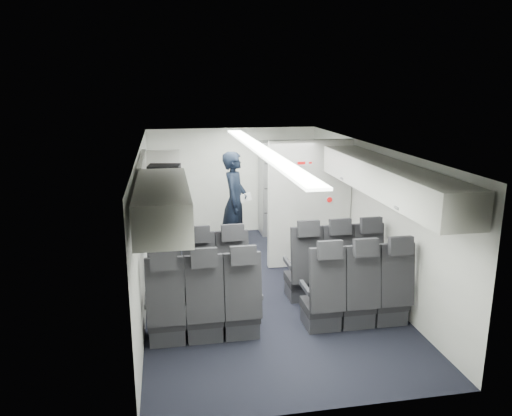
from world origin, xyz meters
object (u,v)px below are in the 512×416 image
object	(u,v)px
flight_attendant	(235,202)
carry_on_bag	(164,174)
seat_row_front	(268,275)
seat_row_mid	(283,302)
boarding_door	(150,207)
galley_unit	(281,188)

from	to	relation	value
flight_attendant	carry_on_bag	distance (m)	2.46
seat_row_front	seat_row_mid	xyz separation A→B (m)	(0.00, -0.90, 0.00)
flight_attendant	boarding_door	bearing A→B (deg)	119.29
carry_on_bag	galley_unit	bearing A→B (deg)	59.32
seat_row_mid	galley_unit	distance (m)	4.30
seat_row_mid	galley_unit	size ratio (longest dim) A/B	1.75
seat_row_front	boarding_door	xyz separation A→B (m)	(-1.64, 2.09, 0.55)
seat_row_mid	carry_on_bag	bearing A→B (deg)	136.44
seat_row_front	galley_unit	size ratio (longest dim) A/B	1.75
seat_row_front	flight_attendant	bearing A→B (deg)	93.28
boarding_door	flight_attendant	distance (m)	1.53
galley_unit	boarding_door	bearing A→B (deg)	-155.72
galley_unit	carry_on_bag	size ratio (longest dim) A/B	4.47
seat_row_mid	carry_on_bag	world-z (taller)	carry_on_bag
galley_unit	flight_attendant	xyz separation A→B (m)	(-1.08, -0.92, -0.03)
seat_row_front	carry_on_bag	distance (m)	2.02
galley_unit	carry_on_bag	distance (m)	3.78
boarding_door	galley_unit	bearing A→B (deg)	24.28
boarding_door	flight_attendant	size ratio (longest dim) A/B	1.01
seat_row_mid	galley_unit	bearing A→B (deg)	77.12
galley_unit	boarding_door	xyz separation A→B (m)	(-2.59, -1.17, 0.00)
flight_attendant	carry_on_bag	size ratio (longest dim) A/B	4.33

